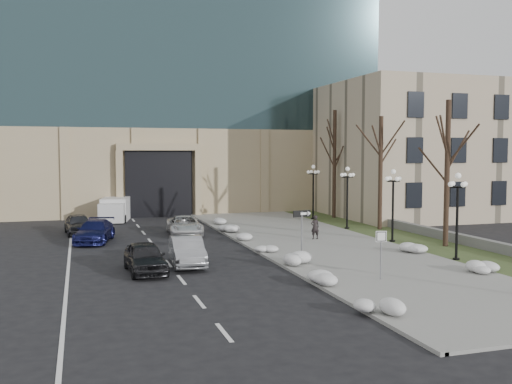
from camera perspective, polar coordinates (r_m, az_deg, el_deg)
ground at (r=23.16m, az=11.59°, el=-10.69°), size 160.00×160.00×0.00m
sidewalk at (r=36.99m, az=5.84°, el=-5.01°), size 9.00×40.00×0.12m
curb at (r=35.49m, az=-0.89°, el=-5.36°), size 0.30×40.00×0.14m
grass_strip at (r=39.98m, az=14.47°, el=-4.46°), size 4.00×40.00×0.10m
stone_wall at (r=42.67m, az=15.35°, el=-3.54°), size 0.50×30.00×0.70m
office_tower at (r=65.04m, az=-9.45°, el=15.17°), size 40.00×24.70×36.00m
classical_building at (r=57.83m, az=17.40°, el=3.98°), size 22.00×18.12×12.00m
car_a at (r=28.33m, az=-11.03°, el=-6.45°), size 1.96×4.42×1.48m
car_b at (r=29.75m, az=-6.90°, el=-5.90°), size 1.86×4.58×1.48m
car_c at (r=38.54m, az=-15.82°, el=-3.80°), size 3.08×5.25×1.43m
car_d at (r=40.61m, az=-7.16°, el=-3.33°), size 2.56×5.02×1.36m
car_e at (r=42.57m, az=-17.35°, el=-3.08°), size 2.14×4.44×1.46m
pedestrian at (r=37.82m, az=5.92°, el=-3.51°), size 0.58×0.38×1.58m
box_truck at (r=50.46m, az=-13.85°, el=-1.69°), size 3.22×6.40×1.94m
one_way_sign at (r=29.67m, az=4.90°, el=-2.78°), size 1.07×0.31×2.84m
keep_sign at (r=26.27m, az=12.40°, el=-5.16°), size 0.49×0.14×2.32m
snow_clump_a at (r=21.12m, az=12.10°, el=-11.30°), size 1.10×1.60×0.36m
snow_clump_b at (r=25.51m, az=7.32°, el=-8.58°), size 1.10×1.60×0.36m
snow_clump_c at (r=29.28m, az=4.11°, el=-6.92°), size 1.10×1.60×0.36m
snow_clump_d at (r=33.17m, az=1.05°, el=-5.62°), size 1.10×1.60×0.36m
snow_clump_e at (r=37.28m, az=-0.91°, el=-4.55°), size 1.10×1.60×0.36m
snow_clump_f at (r=41.33m, az=-2.60°, el=-3.71°), size 1.10×1.60×0.36m
snow_clump_g at (r=45.80m, az=-3.97°, el=-2.96°), size 1.10×1.60×0.36m
snow_clump_h at (r=29.69m, az=21.58°, el=-7.04°), size 1.10×1.60×0.36m
snow_clump_i at (r=34.05m, az=15.64°, el=-5.51°), size 1.10×1.60×0.36m
lamppost_a at (r=32.10m, az=19.50°, el=-1.18°), size 1.18×1.18×4.76m
lamppost_b at (r=37.49m, az=13.54°, el=-0.34°), size 1.18×1.18×4.76m
lamppost_c at (r=43.18m, az=9.12°, el=0.28°), size 1.18×1.18×4.76m
lamppost_d at (r=49.08m, az=5.75°, el=0.75°), size 1.18×1.18×4.76m
tree_near at (r=36.51m, az=18.61°, el=3.77°), size 3.20×3.20×9.00m
tree_mid at (r=43.25m, az=12.36°, el=3.46°), size 3.20×3.20×8.50m
tree_far at (r=50.36m, az=7.86°, el=4.32°), size 3.20×3.20×9.50m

